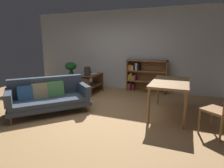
# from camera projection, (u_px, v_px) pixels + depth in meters

# --- Properties ---
(ground_plane) EXTENTS (8.16, 8.16, 0.00)m
(ground_plane) POSITION_uv_depth(u_px,v_px,m) (82.00, 113.00, 4.45)
(ground_plane) COLOR tan
(back_wall_panel) EXTENTS (6.80, 0.10, 2.70)m
(back_wall_panel) POSITION_uv_depth(u_px,v_px,m) (120.00, 50.00, 6.60)
(back_wall_panel) COLOR silver
(back_wall_panel) RESTS_ON ground_plane
(fabric_couch) EXTENTS (1.83, 1.90, 0.80)m
(fabric_couch) POSITION_uv_depth(u_px,v_px,m) (48.00, 96.00, 4.47)
(fabric_couch) COLOR olive
(fabric_couch) RESTS_ON ground_plane
(media_console) EXTENTS (0.41, 1.01, 0.62)m
(media_console) POSITION_uv_depth(u_px,v_px,m) (91.00, 84.00, 6.09)
(media_console) COLOR brown
(media_console) RESTS_ON ground_plane
(open_laptop) EXTENTS (0.41, 0.34, 0.09)m
(open_laptop) POSITION_uv_depth(u_px,v_px,m) (91.00, 73.00, 6.17)
(open_laptop) COLOR silver
(open_laptop) RESTS_ON media_console
(desk_speaker) EXTENTS (0.19, 0.19, 0.27)m
(desk_speaker) POSITION_uv_depth(u_px,v_px,m) (87.00, 71.00, 5.77)
(desk_speaker) COLOR #2D2823
(desk_speaker) RESTS_ON media_console
(potted_floor_plant) EXTENTS (0.42, 0.42, 0.97)m
(potted_floor_plant) POSITION_uv_depth(u_px,v_px,m) (71.00, 74.00, 6.46)
(potted_floor_plant) COLOR #9E9389
(potted_floor_plant) RESTS_ON ground_plane
(dining_table) EXTENTS (0.78, 1.40, 0.79)m
(dining_table) POSITION_uv_depth(u_px,v_px,m) (170.00, 85.00, 4.18)
(dining_table) COLOR olive
(dining_table) RESTS_ON ground_plane
(dining_chair_near) EXTENTS (0.60, 0.60, 0.94)m
(dining_chair_near) POSITION_uv_depth(u_px,v_px,m) (222.00, 108.00, 3.23)
(dining_chair_near) COLOR olive
(dining_chair_near) RESTS_ON ground_plane
(bookshelf) EXTENTS (1.33, 0.31, 1.06)m
(bookshelf) POSITION_uv_depth(u_px,v_px,m) (144.00, 76.00, 6.29)
(bookshelf) COLOR olive
(bookshelf) RESTS_ON ground_plane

